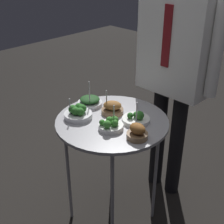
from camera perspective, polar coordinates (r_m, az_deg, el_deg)
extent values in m
plane|color=black|center=(2.22, 0.00, -18.47)|extent=(8.00, 8.00, 0.00)
cylinder|color=#939399|center=(1.76, 0.00, -1.69)|extent=(0.64, 0.64, 0.02)
cylinder|color=gray|center=(1.77, 0.06, -16.75)|extent=(0.02, 0.02, 0.73)
cylinder|color=gray|center=(1.99, -7.98, -11.10)|extent=(0.02, 0.02, 0.73)
cylinder|color=gray|center=(1.99, 7.96, -11.04)|extent=(0.02, 0.02, 0.73)
cylinder|color=gray|center=(2.19, -0.04, -6.66)|extent=(0.02, 0.02, 0.73)
cylinder|color=white|center=(1.74, 4.38, -1.42)|extent=(0.16, 0.16, 0.02)
sphere|color=#2D7028|center=(1.71, 5.07, -0.62)|extent=(0.05, 0.05, 0.05)
sphere|color=#2D7028|center=(1.73, 4.47, -0.50)|extent=(0.04, 0.04, 0.04)
sphere|color=#2D7028|center=(1.72, 3.34, -0.65)|extent=(0.03, 0.03, 0.03)
cylinder|color=#ADADB2|center=(1.67, 4.50, -0.39)|extent=(0.01, 0.01, 0.14)
cylinder|color=brown|center=(1.82, 0.07, 0.18)|extent=(0.13, 0.13, 0.03)
ellipsoid|color=#93602D|center=(1.80, 0.07, 1.24)|extent=(0.13, 0.12, 0.05)
cylinder|color=#ADADB2|center=(1.80, -1.00, 1.98)|extent=(0.01, 0.01, 0.14)
cylinder|color=silver|center=(1.78, -6.20, -0.61)|extent=(0.16, 0.16, 0.03)
sphere|color=#2D7028|center=(1.74, -5.86, 0.05)|extent=(0.05, 0.05, 0.05)
sphere|color=#2D7028|center=(1.77, -5.46, 0.63)|extent=(0.05, 0.05, 0.05)
sphere|color=#2D7028|center=(1.79, -6.09, 0.94)|extent=(0.04, 0.04, 0.04)
sphere|color=#2D7028|center=(1.76, -7.18, 0.50)|extent=(0.05, 0.05, 0.05)
sphere|color=#2D7028|center=(1.74, -6.70, 0.16)|extent=(0.05, 0.05, 0.05)
cylinder|color=#ADADB2|center=(1.75, -7.68, 0.59)|extent=(0.01, 0.01, 0.12)
cylinder|color=brown|center=(1.59, 4.63, -4.32)|extent=(0.11, 0.11, 0.03)
ellipsoid|color=brown|center=(1.57, 4.69, -3.04)|extent=(0.10, 0.08, 0.05)
cylinder|color=white|center=(1.66, -0.19, -2.70)|extent=(0.13, 0.13, 0.03)
sphere|color=#387F2D|center=(1.63, 0.50, -2.06)|extent=(0.04, 0.04, 0.04)
sphere|color=#387F2D|center=(1.65, 0.45, -1.51)|extent=(0.05, 0.05, 0.05)
sphere|color=#387F2D|center=(1.66, -0.49, -1.46)|extent=(0.04, 0.04, 0.04)
sphere|color=#387F2D|center=(1.65, -1.84, -1.90)|extent=(0.03, 0.03, 0.03)
sphere|color=#387F2D|center=(1.62, -0.91, -2.28)|extent=(0.04, 0.04, 0.04)
cylinder|color=#ADADB2|center=(1.67, 0.35, -0.64)|extent=(0.01, 0.01, 0.12)
cylinder|color=silver|center=(1.92, -4.06, 1.58)|extent=(0.15, 0.15, 0.02)
ellipsoid|color=#194219|center=(1.90, -4.08, 2.33)|extent=(0.12, 0.12, 0.03)
cylinder|color=#ADADB2|center=(1.85, -4.12, 3.13)|extent=(0.01, 0.01, 0.17)
cylinder|color=black|center=(2.28, 8.45, -4.54)|extent=(0.10, 0.10, 0.79)
cylinder|color=black|center=(2.21, 11.67, -6.03)|extent=(0.10, 0.10, 0.79)
cube|color=white|center=(1.96, 11.74, 11.87)|extent=(0.44, 0.21, 0.59)
cube|color=maroon|center=(1.85, 9.98, 13.38)|extent=(0.05, 0.01, 0.36)
cylinder|color=white|center=(2.10, 5.81, 14.06)|extent=(0.07, 0.07, 0.55)
cylinder|color=white|center=(1.83, 18.61, 10.63)|extent=(0.07, 0.07, 0.55)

